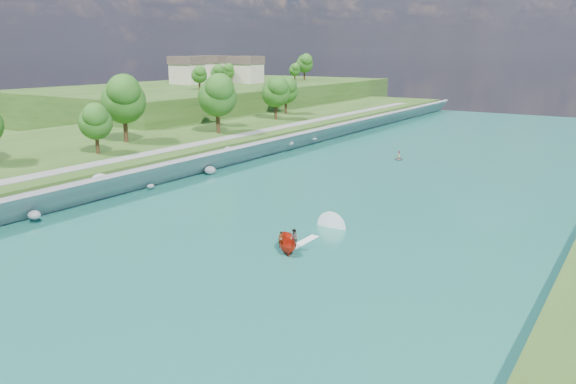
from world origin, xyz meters
The scene contains 11 objects.
ground centered at (0.00, 0.00, 0.00)m, with size 260.00×260.00×0.00m, color #2D5119.
river_water centered at (0.00, 20.00, 0.05)m, with size 55.00×240.00×0.10m, color #1B6A60.
berm_west centered at (-50.00, 20.00, 1.75)m, with size 45.00×240.00×3.50m, color #2D5119.
ridge_west centered at (-82.50, 95.00, 4.50)m, with size 60.00×120.00×9.00m, color #2D5119.
riprap_bank centered at (-25.85, 19.05, 1.80)m, with size 3.71×236.00×4.05m.
riverside_path centered at (-32.50, 20.00, 3.55)m, with size 3.00×200.00×0.10m, color gray.
ridge_houses centered at (-88.67, 100.00, 13.31)m, with size 29.50×29.50×8.40m.
trees_west centered at (-42.06, 3.78, 9.55)m, with size 15.83×145.40×13.60m.
trees_ridge centered at (-74.72, 106.25, 13.43)m, with size 17.58×64.16×10.48m.
motorboat centered at (4.14, 1.85, 0.80)m, with size 3.76×18.89×2.16m.
raft centered at (-4.97, 50.57, 0.44)m, with size 2.78×3.11×1.55m.
Camera 1 is at (32.27, -42.61, 18.94)m, focal length 35.00 mm.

